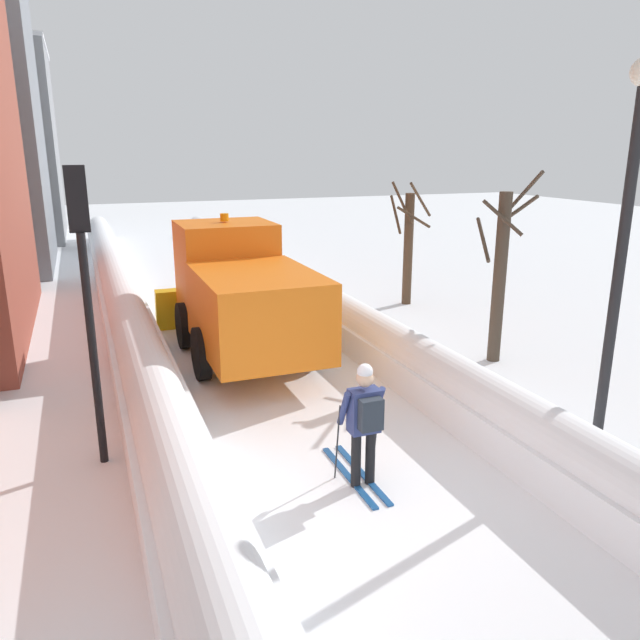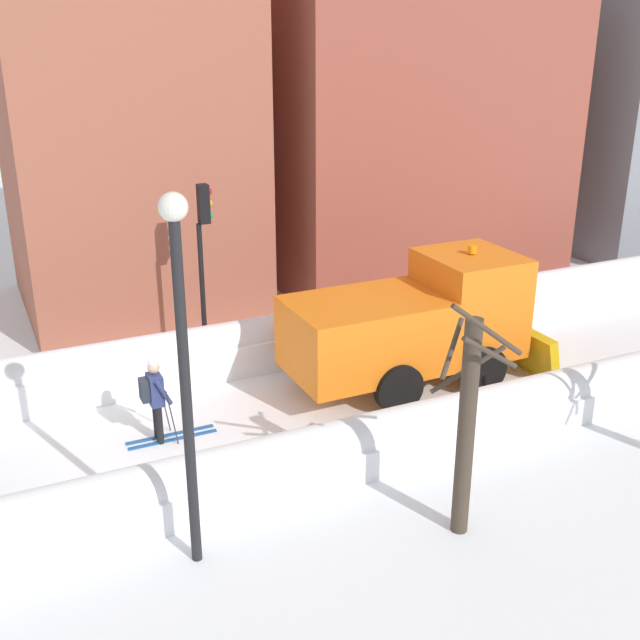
% 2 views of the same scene
% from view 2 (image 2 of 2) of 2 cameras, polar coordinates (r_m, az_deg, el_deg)
% --- Properties ---
extents(ground_plane, '(80.00, 80.00, 0.00)m').
position_cam_2_polar(ground_plane, '(20.23, 16.19, -2.64)').
color(ground_plane, white).
extents(snowbank_left, '(1.10, 36.00, 1.24)m').
position_cam_2_polar(snowbank_left, '(21.85, 12.01, 1.15)').
color(snowbank_left, white).
rests_on(snowbank_left, ground).
extents(snowbank_right, '(1.10, 36.00, 1.05)m').
position_cam_2_polar(snowbank_right, '(18.41, 21.49, -4.15)').
color(snowbank_right, white).
rests_on(snowbank_right, ground).
extents(building_brick_mid, '(7.40, 9.23, 9.21)m').
position_cam_2_polar(building_brick_mid, '(25.99, 5.61, 13.78)').
color(building_brick_mid, brown).
rests_on(building_brick_mid, ground).
extents(plow_truck, '(3.20, 5.98, 3.12)m').
position_cam_2_polar(plow_truck, '(17.73, 7.12, -0.16)').
color(plow_truck, orange).
rests_on(plow_truck, ground).
extents(skier, '(0.62, 1.80, 1.81)m').
position_cam_2_polar(skier, '(15.61, -11.96, -5.43)').
color(skier, black).
rests_on(skier, ground).
extents(traffic_light_pole, '(0.28, 0.42, 4.37)m').
position_cam_2_polar(traffic_light_pole, '(18.46, -8.50, 5.82)').
color(traffic_light_pole, black).
rests_on(traffic_light_pole, ground).
extents(street_lamp, '(0.40, 0.40, 5.77)m').
position_cam_2_polar(street_lamp, '(11.02, -10.03, -1.86)').
color(street_lamp, black).
rests_on(street_lamp, ground).
extents(bare_tree_near, '(1.13, 1.42, 4.18)m').
position_cam_2_polar(bare_tree_near, '(12.42, 10.72, -7.36)').
color(bare_tree_near, '#42362A').
rests_on(bare_tree_near, ground).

